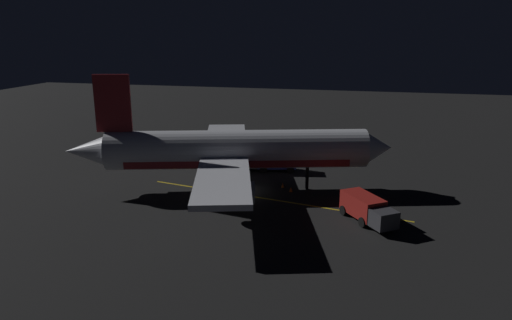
% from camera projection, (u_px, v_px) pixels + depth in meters
% --- Properties ---
extents(ground_plane, '(180.00, 180.00, 0.20)m').
position_uv_depth(ground_plane, '(238.00, 191.00, 50.38)').
color(ground_plane, black).
extents(apron_guide_stripe, '(5.80, 27.53, 0.01)m').
position_uv_depth(apron_guide_stripe, '(271.00, 199.00, 47.62)').
color(apron_guide_stripe, gold).
rests_on(apron_guide_stripe, ground_plane).
extents(airliner, '(30.78, 33.92, 12.38)m').
position_uv_depth(airliner, '(232.00, 151.00, 49.16)').
color(airliner, silver).
rests_on(airliner, ground_plane).
extents(baggage_truck, '(6.18, 5.25, 2.29)m').
position_uv_depth(baggage_truck, '(367.00, 209.00, 41.76)').
color(baggage_truck, maroon).
rests_on(baggage_truck, ground_plane).
extents(catering_truck, '(3.23, 6.69, 2.53)m').
position_uv_depth(catering_truck, '(272.00, 160.00, 57.01)').
color(catering_truck, navy).
rests_on(catering_truck, ground_plane).
extents(ground_crew_worker, '(0.40, 0.40, 1.74)m').
position_uv_depth(ground_crew_worker, '(360.00, 197.00, 45.69)').
color(ground_crew_worker, black).
rests_on(ground_crew_worker, ground_plane).
extents(traffic_cone_near_left, '(0.50, 0.50, 0.55)m').
position_uv_depth(traffic_cone_near_left, '(291.00, 190.00, 49.76)').
color(traffic_cone_near_left, '#EA590F').
rests_on(traffic_cone_near_left, ground_plane).
extents(traffic_cone_near_right, '(0.50, 0.50, 0.55)m').
position_uv_depth(traffic_cone_near_right, '(283.00, 185.00, 51.10)').
color(traffic_cone_near_right, '#EA590F').
rests_on(traffic_cone_near_right, ground_plane).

